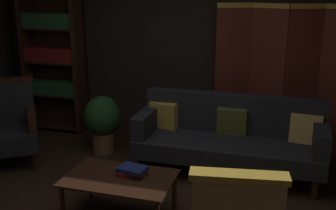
{
  "coord_description": "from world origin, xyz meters",
  "views": [
    {
      "loc": [
        1.15,
        -3.06,
        2.15
      ],
      "look_at": [
        0.0,
        0.8,
        0.95
      ],
      "focal_mm": 44.42,
      "sensor_mm": 36.0,
      "label": 1
    }
  ],
  "objects_px": {
    "folding_screen": "(301,79)",
    "armchair_wing_left": "(11,125)",
    "velvet_couch": "(230,135)",
    "bookshelf": "(54,58)",
    "book_navy_cloth": "(132,169)",
    "potted_plant": "(102,120)",
    "book_red_leather": "(132,173)",
    "coffee_table": "(120,182)"
  },
  "relations": [
    {
      "from": "velvet_couch",
      "to": "coffee_table",
      "type": "distance_m",
      "value": 1.55
    },
    {
      "from": "velvet_couch",
      "to": "potted_plant",
      "type": "relative_size",
      "value": 2.81
    },
    {
      "from": "bookshelf",
      "to": "potted_plant",
      "type": "relative_size",
      "value": 2.71
    },
    {
      "from": "folding_screen",
      "to": "bookshelf",
      "type": "relative_size",
      "value": 1.05
    },
    {
      "from": "bookshelf",
      "to": "book_red_leather",
      "type": "xyz_separation_m",
      "value": [
        1.98,
        -1.97,
        -0.64
      ]
    },
    {
      "from": "velvet_couch",
      "to": "folding_screen",
      "type": "bearing_deg",
      "value": 47.29
    },
    {
      "from": "coffee_table",
      "to": "folding_screen",
      "type": "bearing_deg",
      "value": 53.48
    },
    {
      "from": "book_red_leather",
      "to": "bookshelf",
      "type": "bearing_deg",
      "value": 135.08
    },
    {
      "from": "potted_plant",
      "to": "book_navy_cloth",
      "type": "relative_size",
      "value": 2.98
    },
    {
      "from": "armchair_wing_left",
      "to": "coffee_table",
      "type": "bearing_deg",
      "value": -24.13
    },
    {
      "from": "folding_screen",
      "to": "book_red_leather",
      "type": "height_order",
      "value": "folding_screen"
    },
    {
      "from": "bookshelf",
      "to": "velvet_couch",
      "type": "height_order",
      "value": "bookshelf"
    },
    {
      "from": "coffee_table",
      "to": "book_navy_cloth",
      "type": "bearing_deg",
      "value": 39.25
    },
    {
      "from": "book_red_leather",
      "to": "book_navy_cloth",
      "type": "distance_m",
      "value": 0.04
    },
    {
      "from": "folding_screen",
      "to": "armchair_wing_left",
      "type": "xyz_separation_m",
      "value": [
        -3.3,
        -1.35,
        -0.5
      ]
    },
    {
      "from": "coffee_table",
      "to": "armchair_wing_left",
      "type": "bearing_deg",
      "value": 155.87
    },
    {
      "from": "folding_screen",
      "to": "armchair_wing_left",
      "type": "height_order",
      "value": "folding_screen"
    },
    {
      "from": "coffee_table",
      "to": "book_red_leather",
      "type": "relative_size",
      "value": 4.3
    },
    {
      "from": "book_navy_cloth",
      "to": "coffee_table",
      "type": "bearing_deg",
      "value": -140.75
    },
    {
      "from": "bookshelf",
      "to": "armchair_wing_left",
      "type": "bearing_deg",
      "value": -83.31
    },
    {
      "from": "folding_screen",
      "to": "armchair_wing_left",
      "type": "bearing_deg",
      "value": -157.81
    },
    {
      "from": "armchair_wing_left",
      "to": "book_navy_cloth",
      "type": "distance_m",
      "value": 1.95
    },
    {
      "from": "armchair_wing_left",
      "to": "book_navy_cloth",
      "type": "relative_size",
      "value": 4.1
    },
    {
      "from": "folding_screen",
      "to": "velvet_couch",
      "type": "relative_size",
      "value": 1.01
    },
    {
      "from": "armchair_wing_left",
      "to": "potted_plant",
      "type": "xyz_separation_m",
      "value": [
        0.89,
        0.64,
        -0.06
      ]
    },
    {
      "from": "folding_screen",
      "to": "potted_plant",
      "type": "distance_m",
      "value": 2.57
    },
    {
      "from": "book_navy_cloth",
      "to": "bookshelf",
      "type": "bearing_deg",
      "value": 135.08
    },
    {
      "from": "book_red_leather",
      "to": "armchair_wing_left",
      "type": "bearing_deg",
      "value": 159.15
    },
    {
      "from": "folding_screen",
      "to": "armchair_wing_left",
      "type": "relative_size",
      "value": 2.06
    },
    {
      "from": "bookshelf",
      "to": "armchair_wing_left",
      "type": "relative_size",
      "value": 1.97
    },
    {
      "from": "folding_screen",
      "to": "book_navy_cloth",
      "type": "distance_m",
      "value": 2.57
    },
    {
      "from": "bookshelf",
      "to": "book_navy_cloth",
      "type": "distance_m",
      "value": 2.85
    },
    {
      "from": "bookshelf",
      "to": "armchair_wing_left",
      "type": "distance_m",
      "value": 1.41
    },
    {
      "from": "bookshelf",
      "to": "coffee_table",
      "type": "distance_m",
      "value": 2.87
    },
    {
      "from": "coffee_table",
      "to": "armchair_wing_left",
      "type": "height_order",
      "value": "armchair_wing_left"
    },
    {
      "from": "bookshelf",
      "to": "book_navy_cloth",
      "type": "height_order",
      "value": "bookshelf"
    },
    {
      "from": "velvet_couch",
      "to": "potted_plant",
      "type": "height_order",
      "value": "velvet_couch"
    },
    {
      "from": "book_navy_cloth",
      "to": "book_red_leather",
      "type": "bearing_deg",
      "value": 180.0
    },
    {
      "from": "coffee_table",
      "to": "velvet_couch",
      "type": "bearing_deg",
      "value": 57.9
    },
    {
      "from": "book_red_leather",
      "to": "book_navy_cloth",
      "type": "height_order",
      "value": "book_navy_cloth"
    },
    {
      "from": "velvet_couch",
      "to": "book_red_leather",
      "type": "distance_m",
      "value": 1.43
    },
    {
      "from": "bookshelf",
      "to": "coffee_table",
      "type": "xyz_separation_m",
      "value": [
        1.88,
        -2.05,
        -0.71
      ]
    }
  ]
}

